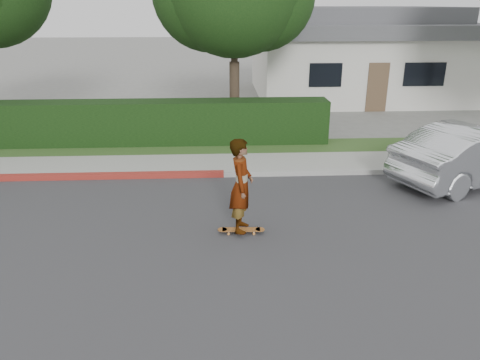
# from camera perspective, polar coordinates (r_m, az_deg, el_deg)

# --- Properties ---
(ground) EXTENTS (120.00, 120.00, 0.00)m
(ground) POSITION_cam_1_polar(r_m,az_deg,el_deg) (9.19, -7.82, -8.63)
(ground) COLOR slate
(ground) RESTS_ON ground
(road) EXTENTS (60.00, 8.00, 0.01)m
(road) POSITION_cam_1_polar(r_m,az_deg,el_deg) (9.19, -7.83, -8.60)
(road) COLOR #2D2D30
(road) RESTS_ON ground
(curb_far) EXTENTS (60.00, 0.20, 0.15)m
(curb_far) POSITION_cam_1_polar(r_m,az_deg,el_deg) (12.89, -6.45, 0.66)
(curb_far) COLOR #9E9E99
(curb_far) RESTS_ON ground
(curb_red_section) EXTENTS (12.00, 0.21, 0.15)m
(curb_red_section) POSITION_cam_1_polar(r_m,az_deg,el_deg) (14.12, -27.14, 0.24)
(curb_red_section) COLOR maroon
(curb_red_section) RESTS_ON ground
(sidewalk_far) EXTENTS (60.00, 1.60, 0.12)m
(sidewalk_far) POSITION_cam_1_polar(r_m,az_deg,el_deg) (13.74, -6.24, 1.89)
(sidewalk_far) COLOR gray
(sidewalk_far) RESTS_ON ground
(planting_strip) EXTENTS (60.00, 1.60, 0.10)m
(planting_strip) POSITION_cam_1_polar(r_m,az_deg,el_deg) (15.26, -5.94, 3.80)
(planting_strip) COLOR #2D4C1E
(planting_strip) RESTS_ON ground
(hedge) EXTENTS (15.00, 1.00, 1.50)m
(hedge) POSITION_cam_1_polar(r_m,az_deg,el_deg) (16.10, -16.72, 6.51)
(hedge) COLOR black
(hedge) RESTS_ON ground
(house) EXTENTS (10.60, 8.60, 4.30)m
(house) POSITION_cam_1_polar(r_m,az_deg,el_deg) (25.14, 14.13, 14.77)
(house) COLOR beige
(house) RESTS_ON ground
(skateboard) EXTENTS (0.98, 0.23, 0.09)m
(skateboard) POSITION_cam_1_polar(r_m,az_deg,el_deg) (9.73, 0.15, -6.09)
(skateboard) COLOR orange
(skateboard) RESTS_ON ground
(skateboarder) EXTENTS (0.57, 0.77, 1.94)m
(skateboarder) POSITION_cam_1_polar(r_m,az_deg,el_deg) (9.33, 0.16, -0.69)
(skateboarder) COLOR white
(skateboarder) RESTS_ON skateboard
(car_silver) EXTENTS (4.96, 3.44, 1.55)m
(car_silver) POSITION_cam_1_polar(r_m,az_deg,el_deg) (13.73, 26.67, 2.86)
(car_silver) COLOR silver
(car_silver) RESTS_ON ground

